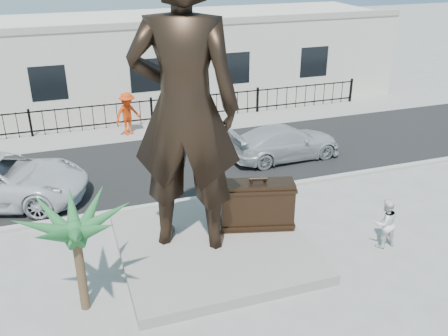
# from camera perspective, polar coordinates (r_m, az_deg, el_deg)

# --- Properties ---
(ground) EXTENTS (100.00, 100.00, 0.00)m
(ground) POSITION_cam_1_polar(r_m,az_deg,el_deg) (13.55, 2.80, -12.27)
(ground) COLOR #9E9991
(ground) RESTS_ON ground
(street) EXTENTS (40.00, 7.00, 0.01)m
(street) POSITION_cam_1_polar(r_m,az_deg,el_deg) (20.20, -5.51, 0.80)
(street) COLOR black
(street) RESTS_ON ground
(curb) EXTENTS (40.00, 0.25, 0.12)m
(curb) POSITION_cam_1_polar(r_m,az_deg,el_deg) (17.12, -2.71, -3.52)
(curb) COLOR #A5A399
(curb) RESTS_ON ground
(far_sidewalk) EXTENTS (40.00, 2.50, 0.02)m
(far_sidewalk) POSITION_cam_1_polar(r_m,az_deg,el_deg) (23.83, -7.81, 4.48)
(far_sidewalk) COLOR #9E9991
(far_sidewalk) RESTS_ON ground
(plinth) EXTENTS (5.20, 5.20, 0.30)m
(plinth) POSITION_cam_1_polar(r_m,az_deg,el_deg) (14.48, -1.25, -8.82)
(plinth) COLOR gray
(plinth) RESTS_ON ground
(fence) EXTENTS (22.00, 0.10, 1.20)m
(fence) POSITION_cam_1_polar(r_m,az_deg,el_deg) (24.39, -8.27, 6.39)
(fence) COLOR black
(fence) RESTS_ON ground
(building) EXTENTS (28.00, 7.00, 4.40)m
(building) POSITION_cam_1_polar(r_m,az_deg,el_deg) (27.97, -10.20, 12.02)
(building) COLOR silver
(building) RESTS_ON ground
(statue) EXTENTS (3.37, 2.87, 7.85)m
(statue) POSITION_cam_1_polar(r_m,az_deg,el_deg) (12.79, -4.54, 6.78)
(statue) COLOR black
(statue) RESTS_ON plinth
(suitcase) EXTENTS (2.21, 1.19, 1.48)m
(suitcase) POSITION_cam_1_polar(r_m,az_deg,el_deg) (14.70, 3.83, -4.24)
(suitcase) COLOR black
(suitcase) RESTS_ON plinth
(tourist) EXTENTS (0.75, 0.59, 1.51)m
(tourist) POSITION_cam_1_polar(r_m,az_deg,el_deg) (15.06, 17.91, -6.02)
(tourist) COLOR white
(tourist) RESTS_ON ground
(car_silver) EXTENTS (4.67, 2.08, 1.33)m
(car_silver) POSITION_cam_1_polar(r_m,az_deg,el_deg) (20.32, 7.00, 2.93)
(car_silver) COLOR #B1B4B6
(car_silver) RESTS_ON street
(worker) EXTENTS (1.46, 1.19, 1.96)m
(worker) POSITION_cam_1_polar(r_m,az_deg,el_deg) (22.98, -10.94, 6.11)
(worker) COLOR red
(worker) RESTS_ON far_sidewalk
(palm_tree) EXTENTS (1.80, 1.80, 3.20)m
(palm_tree) POSITION_cam_1_polar(r_m,az_deg,el_deg) (13.01, -15.49, -15.11)
(palm_tree) COLOR #215D2C
(palm_tree) RESTS_ON ground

